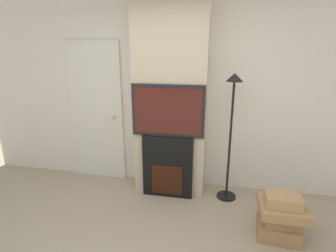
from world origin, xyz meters
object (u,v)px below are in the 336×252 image
(floor_lamp, at_px, (232,119))
(box_stack, at_px, (280,216))
(television, at_px, (168,111))
(fireplace, at_px, (168,166))

(floor_lamp, bearing_deg, box_stack, -51.67)
(television, height_order, box_stack, television)
(floor_lamp, distance_m, box_stack, 1.23)
(fireplace, distance_m, television, 0.77)
(fireplace, relative_size, floor_lamp, 0.51)
(television, bearing_deg, box_stack, -23.93)
(television, distance_m, floor_lamp, 0.81)
(box_stack, bearing_deg, television, 156.07)
(floor_lamp, relative_size, box_stack, 3.27)
(floor_lamp, bearing_deg, fireplace, -173.73)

